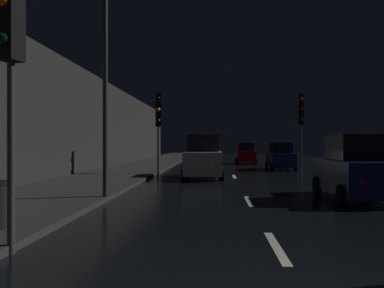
# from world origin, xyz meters

# --- Properties ---
(ground) EXTENTS (25.55, 84.00, 0.02)m
(ground) POSITION_xyz_m (0.00, 24.50, -0.01)
(ground) COLOR black
(sidewalk_left) EXTENTS (4.40, 84.00, 0.15)m
(sidewalk_left) POSITION_xyz_m (-6.57, 24.50, 0.07)
(sidewalk_left) COLOR #33302D
(sidewalk_left) RESTS_ON ground
(building_facade_left) EXTENTS (0.80, 63.00, 6.23)m
(building_facade_left) POSITION_xyz_m (-9.17, 21.00, 3.12)
(building_facade_left) COLOR #2D2B28
(building_facade_left) RESTS_ON ground
(lane_centerline) EXTENTS (0.16, 16.89, 0.01)m
(lane_centerline) POSITION_xyz_m (0.00, 9.72, 0.01)
(lane_centerline) COLOR beige
(lane_centerline) RESTS_ON ground
(traffic_light_far_left) EXTENTS (0.36, 0.48, 4.68)m
(traffic_light_far_left) POSITION_xyz_m (-4.27, 18.56, 3.38)
(traffic_light_far_left) COLOR #38383A
(traffic_light_far_left) RESTS_ON ground
(traffic_light_far_right) EXTENTS (0.36, 0.48, 4.86)m
(traffic_light_far_right) POSITION_xyz_m (4.27, 20.89, 3.53)
(traffic_light_far_right) COLOR #38383A
(traffic_light_far_right) RESTS_ON ground
(traffic_light_near_left) EXTENTS (0.38, 0.48, 5.04)m
(traffic_light_near_left) POSITION_xyz_m (-4.38, 2.31, 3.67)
(traffic_light_near_left) COLOR #38383A
(traffic_light_near_left) RESTS_ON ground
(streetlamp_overhead) EXTENTS (1.70, 0.44, 7.24)m
(streetlamp_overhead) POSITION_xyz_m (-4.02, 8.27, 4.80)
(streetlamp_overhead) COLOR #2D2D30
(streetlamp_overhead) RESTS_ON ground
(car_approaching_headlights) EXTENTS (2.06, 4.47, 2.25)m
(car_approaching_headlights) POSITION_xyz_m (-1.65, 16.88, 1.03)
(car_approaching_headlights) COLOR silver
(car_approaching_headlights) RESTS_ON ground
(car_parked_right_far) EXTENTS (1.71, 3.70, 1.86)m
(car_parked_right_far) POSITION_xyz_m (3.47, 23.75, 0.85)
(car_parked_right_far) COLOR #141E51
(car_parked_right_far) RESTS_ON ground
(car_distant_taillights) EXTENTS (1.71, 3.70, 1.87)m
(car_distant_taillights) POSITION_xyz_m (1.69, 31.68, 0.85)
(car_distant_taillights) COLOR maroon
(car_distant_taillights) RESTS_ON ground
(car_parked_right_near) EXTENTS (1.91, 4.13, 2.08)m
(car_parked_right_near) POSITION_xyz_m (3.47, 9.16, 0.95)
(car_parked_right_near) COLOR #141E51
(car_parked_right_near) RESTS_ON ground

